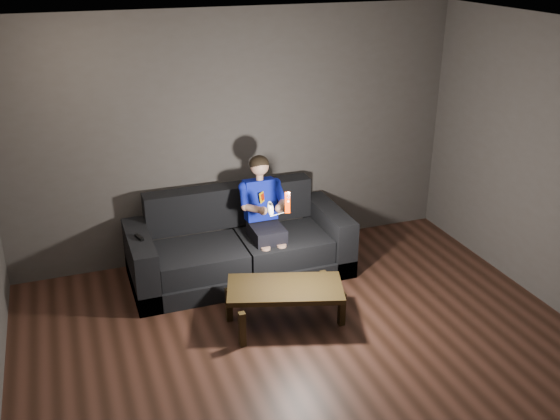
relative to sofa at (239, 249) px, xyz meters
name	(u,v)px	position (x,y,z in m)	size (l,w,h in m)	color
floor	(327,378)	(0.17, -1.93, -0.29)	(5.00, 5.00, 0.00)	black
back_wall	(237,137)	(0.17, 0.57, 1.06)	(5.00, 0.04, 2.70)	#3D3835
ceiling	(340,41)	(0.17, -1.93, 2.41)	(5.00, 5.00, 0.02)	white
sofa	(239,249)	(0.00, 0.00, 0.00)	(2.29, 0.99, 0.88)	black
child	(264,207)	(0.26, -0.06, 0.47)	(0.48, 0.59, 1.19)	black
wii_remote_red	(287,202)	(0.35, -0.52, 0.69)	(0.07, 0.09, 0.21)	red
nunchuk_white	(270,209)	(0.18, -0.51, 0.65)	(0.09, 0.11, 0.16)	white
wii_remote_black	(139,237)	(-1.03, -0.08, 0.35)	(0.07, 0.15, 0.03)	black
coffee_table	(285,291)	(0.13, -1.05, 0.04)	(1.17, 0.82, 0.38)	black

